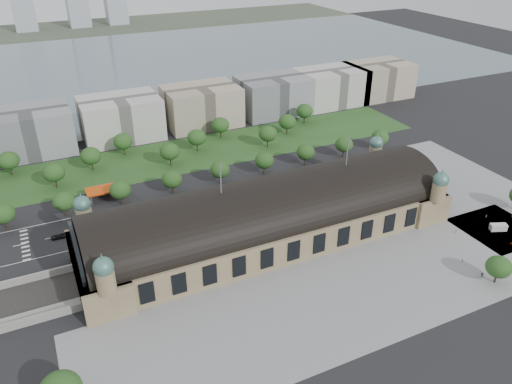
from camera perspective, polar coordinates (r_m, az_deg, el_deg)
name	(u,v)px	position (r m, az deg, el deg)	size (l,w,h in m)	color
ground	(269,238)	(203.78, 1.48, -5.25)	(900.00, 900.00, 0.00)	black
station	(269,216)	(198.23, 1.52, -2.78)	(150.00, 48.40, 44.30)	#98815E
plaza_south	(352,295)	(178.54, 10.94, -11.51)	(190.00, 48.00, 0.12)	gray
plaza_east	(458,187)	(260.93, 22.12, 0.57)	(56.00, 100.00, 0.12)	gray
road_slab	(192,206)	(227.38, -7.36, -1.59)	(260.00, 26.00, 0.10)	black
grass_belt	(167,158)	(275.77, -10.10, 3.85)	(300.00, 45.00, 0.10)	#274D1F
petrol_station	(103,190)	(243.56, -17.07, 0.26)	(14.00, 13.00, 5.05)	#CB450B
lake	(117,67)	(469.01, -15.63, 13.61)	(700.00, 320.00, 0.08)	slate
far_shore	(82,28)	(662.82, -19.26, 17.29)	(700.00, 120.00, 0.14)	#44513D
office_2	(29,132)	(301.08, -24.51, 6.29)	(45.00, 32.00, 24.00)	gray
office_3	(121,118)	(304.78, -15.18, 8.16)	(45.00, 32.00, 24.00)	#B5B3AB
office_4	(202,106)	(316.44, -6.23, 9.75)	(45.00, 32.00, 24.00)	#B4A28D
office_5	(273,95)	(335.23, 1.97, 10.99)	(45.00, 32.00, 24.00)	gray
office_6	(331,87)	(357.31, 8.54, 11.82)	(45.00, 32.00, 24.00)	#B5B3AB
office_7	(377,80)	(380.34, 13.71, 12.36)	(45.00, 32.00, 24.00)	#B4A28D
tree_row_1	(3,214)	(230.21, -26.94, -2.23)	(9.60, 9.60, 11.52)	#2D2116
tree_row_2	(64,201)	(229.52, -21.08, -1.00)	(9.60, 9.60, 11.52)	#2D2116
tree_row_3	(120,190)	(231.34, -15.25, 0.23)	(9.60, 9.60, 11.52)	#2D2116
tree_row_4	(172,179)	(235.59, -9.58, 1.43)	(9.60, 9.60, 11.52)	#2D2116
tree_row_5	(220,170)	(242.17, -4.15, 2.56)	(9.60, 9.60, 11.52)	#2D2116
tree_row_6	(264,161)	(250.87, 0.95, 3.60)	(9.60, 9.60, 11.52)	#2D2116
tree_row_7	(306,152)	(261.50, 5.68, 4.54)	(9.60, 9.60, 11.52)	#2D2116
tree_row_8	(344,144)	(273.82, 10.03, 5.38)	(9.60, 9.60, 11.52)	#2D2116
tree_row_9	(380,137)	(287.62, 13.99, 6.11)	(9.60, 9.60, 11.52)	#2D2116
tree_belt_2	(9,160)	(278.59, -26.43, 3.25)	(10.40, 10.40, 12.48)	#2D2116
tree_belt_3	(54,172)	(256.21, -22.10, 2.08)	(10.40, 10.40, 12.48)	#2D2116
tree_belt_4	(91,156)	(268.17, -18.37, 3.94)	(10.40, 10.40, 12.48)	#2D2116
tree_belt_5	(123,141)	(281.43, -14.97, 5.61)	(10.40, 10.40, 12.48)	#2D2116
tree_belt_6	(170,151)	(263.43, -9.84, 4.58)	(10.40, 10.40, 12.48)	#2D2116
tree_belt_7	(197,137)	(278.99, -6.81, 6.21)	(10.40, 10.40, 12.48)	#2D2116
tree_belt_8	(220,125)	(295.44, -4.09, 7.64)	(10.40, 10.40, 12.48)	#2D2116
tree_belt_9	(268,134)	(282.22, 1.35, 6.67)	(10.40, 10.40, 12.48)	#2D2116
tree_belt_10	(287,122)	(300.42, 3.58, 8.02)	(10.40, 10.40, 12.48)	#2D2116
tree_belt_11	(305,111)	(319.17, 5.57, 9.20)	(10.40, 10.40, 12.48)	#2D2116
tree_plaza_s	(499,267)	(196.13, 26.01, -7.70)	(9.00, 9.00, 10.64)	#2D2116
traffic_car_1	(77,219)	(227.76, -19.77, -2.94)	(1.55, 4.46, 1.47)	gray
traffic_car_2	(58,237)	(218.32, -21.68, -4.75)	(2.74, 5.94, 1.65)	black
traffic_car_3	(174,204)	(228.43, -9.36, -1.36)	(2.28, 5.62, 1.63)	maroon
traffic_car_4	(207,201)	(228.98, -5.62, -1.04)	(1.77, 4.40, 1.50)	#1C1948
traffic_car_5	(275,185)	(241.55, 2.17, 0.78)	(1.63, 4.68, 1.54)	#5C5E64
traffic_car_6	(375,170)	(263.69, 13.43, 2.45)	(2.19, 4.76, 1.32)	silver
parked_car_0	(92,247)	(207.36, -18.26, -5.97)	(1.68, 4.81, 1.59)	black
parked_car_1	(129,236)	(210.27, -14.33, -4.87)	(2.11, 4.58, 1.27)	maroon
parked_car_2	(134,235)	(210.18, -13.73, -4.80)	(1.79, 4.39, 1.27)	#181F44
parked_car_3	(133,235)	(210.43, -13.88, -4.74)	(1.77, 4.39, 1.50)	#5B5F63
parked_car_4	(146,235)	(208.96, -12.49, -4.85)	(1.36, 3.90, 1.29)	silver
parked_car_5	(165,232)	(209.06, -10.38, -4.54)	(2.70, 5.85, 1.63)	gray
parked_car_6	(157,232)	(209.93, -11.27, -4.54)	(1.78, 4.38, 1.27)	black
bus_west	(251,202)	(225.12, -0.60, -1.14)	(3.00, 12.82, 3.57)	red
bus_mid	(237,199)	(227.43, -2.24, -0.86)	(2.84, 12.12, 3.38)	beige
bus_east	(285,194)	(232.20, 3.34, -0.26)	(2.62, 11.18, 3.11)	silver
van_east	(497,227)	(230.62, 25.87, -3.67)	(7.25, 5.02, 2.92)	silver
pedestrian_0	(456,231)	(222.05, 21.89, -4.20)	(0.81, 0.46, 1.65)	gray
pedestrian_1	(463,260)	(205.24, 22.55, -7.24)	(0.57, 0.37, 1.55)	gray
pedestrian_2	(486,216)	(237.99, 24.81, -2.51)	(0.96, 0.55, 1.97)	gray
pedestrian_3	(511,244)	(222.90, 27.13, -5.26)	(1.13, 0.54, 1.93)	gray
pedestrian_4	(482,275)	(200.14, 24.40, -8.61)	(1.19, 0.52, 1.85)	gray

